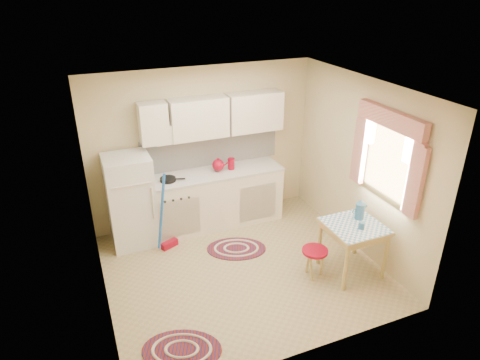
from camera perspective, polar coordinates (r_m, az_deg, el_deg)
name	(u,v)px	position (r m, az deg, el deg)	size (l,w,h in m)	color
room_shell	(246,155)	(5.51, 0.84, 3.41)	(3.64, 3.60, 2.52)	tan
fridge	(131,201)	(6.46, -14.35, -2.72)	(0.65, 0.60, 1.40)	silver
broom	(167,212)	(6.26, -9.72, -4.25)	(0.28, 0.12, 1.20)	blue
base_cabinets	(212,200)	(6.86, -3.80, -2.64)	(2.25, 0.60, 0.88)	white
countertop	(211,174)	(6.65, -3.91, 0.86)	(2.27, 0.62, 0.04)	beige
frying_pan	(168,179)	(6.43, -9.60, 0.07)	(0.24, 0.24, 0.05)	black
red_kettle	(218,165)	(6.64, -2.94, 1.99)	(0.21, 0.19, 0.21)	maroon
red_canister	(231,164)	(6.72, -1.18, 2.10)	(0.10, 0.10, 0.16)	maroon
table	(352,248)	(6.02, 14.67, -8.80)	(0.72, 0.72, 0.72)	tan
stool	(314,263)	(5.90, 9.83, -10.84)	(0.34, 0.34, 0.42)	maroon
coffee_pot	(360,209)	(5.92, 15.72, -3.72)	(0.15, 0.13, 0.31)	#2D618B
mug	(361,225)	(5.75, 15.89, -5.85)	(0.08, 0.08, 0.10)	#2D618B
rug_center	(236,249)	(6.44, -0.49, -9.14)	(0.88, 0.59, 0.02)	maroon
rug_left	(182,350)	(5.03, -7.76, -21.53)	(0.87, 0.58, 0.02)	maroon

